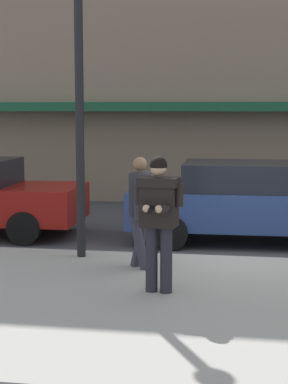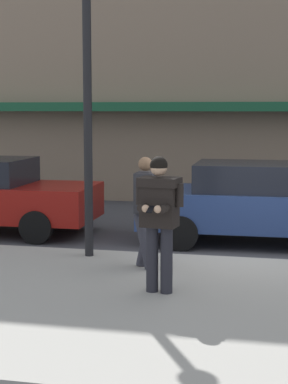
{
  "view_description": "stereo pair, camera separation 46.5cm",
  "coord_description": "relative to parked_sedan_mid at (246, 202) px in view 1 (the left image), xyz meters",
  "views": [
    {
      "loc": [
        0.23,
        -10.65,
        2.55
      ],
      "look_at": [
        -1.11,
        -2.61,
        1.49
      ],
      "focal_mm": 60.0,
      "sensor_mm": 36.0,
      "label": 1
    },
    {
      "loc": [
        0.68,
        -10.56,
        2.55
      ],
      "look_at": [
        -1.11,
        -2.61,
        1.49
      ],
      "focal_mm": 60.0,
      "sensor_mm": 36.0,
      "label": 2
    }
  ],
  "objects": [
    {
      "name": "pedestrian_with_bag",
      "position": [
        -1.56,
        -2.79,
        0.32
      ],
      "size": [
        0.34,
        0.72,
        1.7
      ],
      "color": "#33333D",
      "rests_on": "sidewalk"
    },
    {
      "name": "man_texting_on_phone",
      "position": [
        -1.1,
        -4.07,
        0.46
      ],
      "size": [
        0.64,
        0.62,
        1.81
      ],
      "color": "#23232B",
      "rests_on": "sidewalk"
    },
    {
      "name": "street_lamp_post",
      "position": [
        -2.64,
        -2.23,
        2.35
      ],
      "size": [
        0.36,
        0.36,
        4.88
      ],
      "color": "black",
      "rests_on": "sidewalk"
    },
    {
      "name": "parked_sedan_mid",
      "position": [
        0.0,
        0.0,
        0.0
      ],
      "size": [
        4.54,
        2.01,
        1.54
      ],
      "color": "navy",
      "rests_on": "ground"
    },
    {
      "name": "ground_plane",
      "position": [
        -0.16,
        -1.58,
        -0.79
      ],
      "size": [
        80.0,
        80.0,
        0.0
      ],
      "primitive_type": "plane",
      "color": "#3D3D42"
    }
  ]
}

